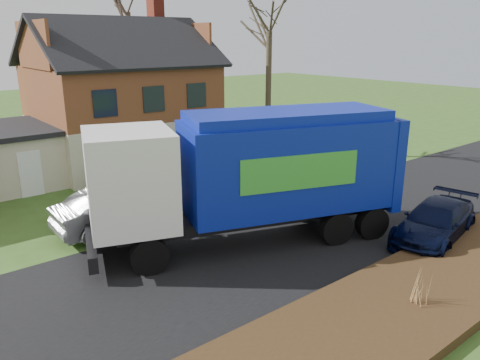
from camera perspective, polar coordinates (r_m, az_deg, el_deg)
ground at (r=16.26m, az=1.61°, el=-8.52°), size 120.00×120.00×0.00m
road at (r=16.26m, az=1.61°, el=-8.48°), size 80.00×7.00×0.02m
mulch_verge at (r=13.12m, az=17.32°, el=-15.36°), size 80.00×3.50×0.30m
main_house at (r=27.55m, az=-15.15°, el=10.23°), size 12.95×8.95×9.26m
garbage_truck at (r=16.06m, az=1.94°, el=1.33°), size 11.15×6.28×4.63m
silver_sedan at (r=18.21m, az=-14.19°, el=-3.37°), size 5.02×1.80×1.65m
navy_wagon at (r=18.18m, az=22.68°, el=-4.72°), size 4.99×2.80×1.37m
tree_front_east at (r=28.27m, az=3.65°, el=20.07°), size 3.78×3.78×10.49m
grass_clump_mid at (r=13.37m, az=21.14°, el=-12.16°), size 0.32×0.27×0.90m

